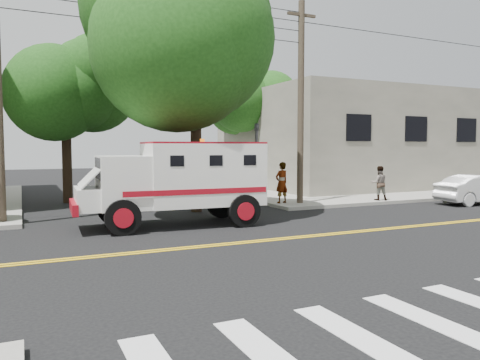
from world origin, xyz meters
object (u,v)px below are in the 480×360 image
pedestrian_a (282,183)px  pedestrian_b (379,183)px  armored_truck (180,178)px  parked_sedan (479,190)px

pedestrian_a → pedestrian_b: bearing=156.6°
pedestrian_a → armored_truck: bearing=15.6°
pedestrian_a → pedestrian_b: 4.82m
armored_truck → parked_sedan: armored_truck is taller
parked_sedan → pedestrian_a: 9.27m
parked_sedan → armored_truck: bearing=94.5°
parked_sedan → pedestrian_a: size_ratio=2.25×
pedestrian_a → pedestrian_b: size_ratio=1.14×
pedestrian_b → pedestrian_a: bearing=14.3°
pedestrian_a → pedestrian_b: (4.72, -0.95, -0.11)m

